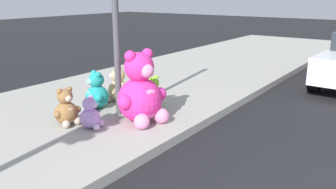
# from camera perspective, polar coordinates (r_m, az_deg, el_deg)

# --- Properties ---
(sidewalk) EXTENTS (28.00, 4.40, 0.15)m
(sidewalk) POSITION_cam_1_polar(r_m,az_deg,el_deg) (6.41, -19.18, -4.54)
(sidewalk) COLOR #9E9B93
(sidewalk) RESTS_ON ground_plane
(sign_pole) EXTENTS (0.56, 0.11, 3.20)m
(sign_pole) POSITION_cam_1_polar(r_m,az_deg,el_deg) (6.09, -8.38, 12.25)
(sign_pole) COLOR #4C4C51
(sign_pole) RESTS_ON sidewalk
(plush_pink_large) EXTENTS (0.91, 0.85, 1.21)m
(plush_pink_large) POSITION_cam_1_polar(r_m,az_deg,el_deg) (5.84, -4.33, 0.11)
(plush_pink_large) COLOR #F22D93
(plush_pink_large) RESTS_ON sidewalk
(plush_lime) EXTENTS (0.44, 0.41, 0.59)m
(plush_lime) POSITION_cam_1_polar(r_m,az_deg,el_deg) (6.75, -2.48, 0.12)
(plush_lime) COLOR #8CD133
(plush_lime) RESTS_ON sidewalk
(plush_teal) EXTENTS (0.50, 0.52, 0.70)m
(plush_teal) POSITION_cam_1_polar(r_m,az_deg,el_deg) (6.72, -11.44, 0.17)
(plush_teal) COLOR teal
(plush_teal) RESTS_ON sidewalk
(plush_yellow) EXTENTS (0.39, 0.36, 0.51)m
(plush_yellow) POSITION_cam_1_polar(r_m,az_deg,el_deg) (7.16, -4.00, 0.80)
(plush_yellow) COLOR yellow
(plush_yellow) RESTS_ON sidewalk
(plush_brown) EXTENTS (0.47, 0.43, 0.62)m
(plush_brown) POSITION_cam_1_polar(r_m,az_deg,el_deg) (6.00, -15.90, -2.38)
(plush_brown) COLOR olive
(plush_brown) RESTS_ON sidewalk
(plush_lavender) EXTENTS (0.38, 0.38, 0.53)m
(plush_lavender) POSITION_cam_1_polar(r_m,az_deg,el_deg) (5.76, -12.24, -3.28)
(plush_lavender) COLOR #B28CD8
(plush_lavender) RESTS_ON sidewalk
(plush_tan) EXTENTS (0.49, 0.49, 0.68)m
(plush_tan) POSITION_cam_1_polar(r_m,az_deg,el_deg) (7.11, -8.08, 1.12)
(plush_tan) COLOR tan
(plush_tan) RESTS_ON sidewalk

